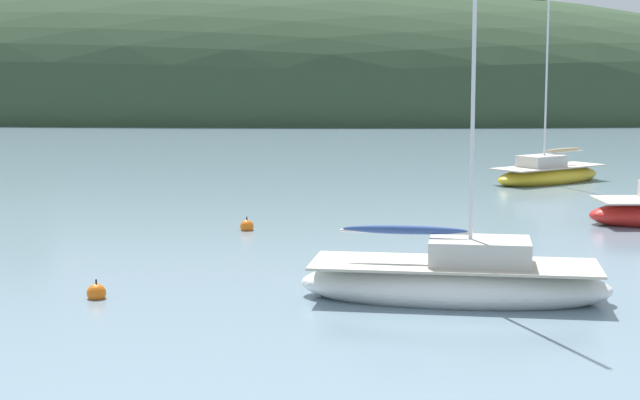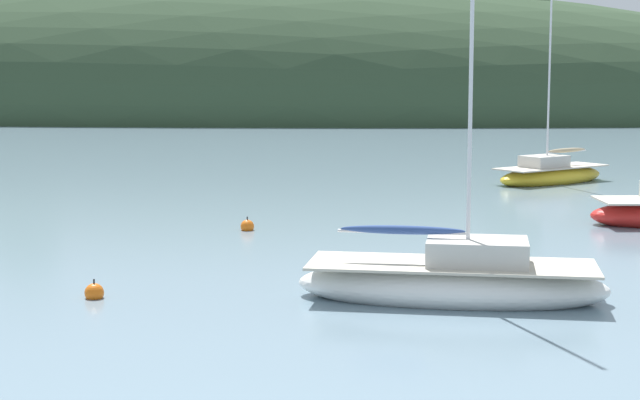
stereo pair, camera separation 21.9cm
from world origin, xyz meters
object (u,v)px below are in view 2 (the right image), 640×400
at_px(sailboat_orange_cutter, 454,281).
at_px(sailboat_blue_center, 551,174).
at_px(mooring_buoy_channel, 247,226).
at_px(mooring_buoy_outer, 94,293).

xyz_separation_m(sailboat_orange_cutter, sailboat_blue_center, (5.16, 24.22, -0.04)).
height_order(sailboat_orange_cutter, mooring_buoy_channel, sailboat_orange_cutter).
height_order(mooring_buoy_outer, mooring_buoy_channel, same).
relative_size(sailboat_blue_center, mooring_buoy_channel, 15.60).
bearing_deg(sailboat_orange_cutter, sailboat_blue_center, 77.98).
xyz_separation_m(mooring_buoy_outer, mooring_buoy_channel, (1.85, 10.02, 0.00)).
bearing_deg(mooring_buoy_outer, mooring_buoy_channel, 79.52).
bearing_deg(sailboat_blue_center, mooring_buoy_outer, -118.16).
relative_size(sailboat_blue_center, mooring_buoy_outer, 15.60).
bearing_deg(mooring_buoy_channel, sailboat_orange_cutter, -56.45).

